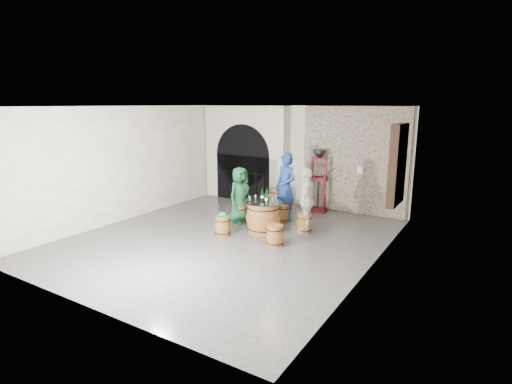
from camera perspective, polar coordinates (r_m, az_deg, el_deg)
The scene contains 31 objects.
ground at distance 9.97m, azimuth -3.91°, elevation -6.61°, with size 8.00×8.00×0.00m, color #323234.
wall_back at distance 12.99m, azimuth 6.30°, elevation 5.09°, with size 8.00×8.00×0.00m, color silver.
wall_front at distance 6.81m, azimuth -24.04°, elevation -2.75°, with size 8.00×8.00×0.00m, color silver.
wall_left at distance 11.93m, azimuth -17.90°, elevation 3.90°, with size 8.00×8.00×0.00m, color silver.
wall_right at distance 8.08m, azimuth 16.59°, elevation 0.11°, with size 8.00×8.00×0.00m, color silver.
ceiling at distance 9.42m, azimuth -4.20°, elevation 12.10°, with size 8.00×8.00×0.00m, color beige.
stone_facing_panel at distance 12.28m, azimuth 13.80°, elevation 4.38°, with size 3.20×0.12×3.18m, color #9D937D.
arched_opening at distance 13.68m, azimuth -1.42°, elevation 5.47°, with size 3.10×0.60×3.19m.
shuttered_window at distance 10.38m, azimuth 19.53°, elevation 3.69°, with size 0.23×1.10×2.00m.
barrel_table at distance 10.32m, azimuth 1.05°, elevation -3.52°, with size 1.08×1.08×0.83m.
barrel_stool_left at distance 11.20m, azimuth -2.26°, elevation -3.12°, with size 0.41×0.41×0.50m.
barrel_stool_far at distance 11.26m, azimuth 3.73°, elevation -3.03°, with size 0.41×0.41×0.50m.
barrel_stool_right at distance 10.43m, azimuth 6.90°, elevation -4.39°, with size 0.41×0.41×0.50m.
barrel_stool_near_right at distance 9.40m, azimuth 2.72°, elevation -6.22°, with size 0.41×0.41×0.50m.
barrel_stool_near_left at distance 10.14m, azimuth -4.76°, elevation -4.82°, with size 0.41×0.41×0.50m.
green_cap at distance 10.06m, azimuth -4.78°, elevation -3.21°, with size 0.25×0.21×0.11m.
person_green at distance 11.07m, azimuth -2.31°, elevation -0.43°, with size 0.77×0.50×1.57m, color #124225.
person_blue at distance 11.27m, azimuth 4.25°, elevation 0.71°, with size 0.70×0.46×1.92m, color navy.
person_white at distance 10.27m, azimuth 7.25°, elevation -1.18°, with size 0.99×0.41×1.69m, color silver.
wine_bottle_left at distance 10.21m, azimuth 0.90°, elevation -0.52°, with size 0.08×0.08×0.32m.
wine_bottle_center at distance 9.98m, azimuth 1.49°, elevation -0.82°, with size 0.08×0.08×0.32m.
wine_bottle_right at distance 10.32m, azimuth 1.61°, elevation -0.38°, with size 0.08×0.08×0.32m.
tasting_glass_a at distance 10.28m, azimuth -0.90°, elevation -0.90°, with size 0.05×0.05×0.10m, color #B56623, non-canonical shape.
tasting_glass_b at distance 10.15m, azimuth 2.36°, elevation -1.08°, with size 0.05×0.05×0.10m, color #B56623, non-canonical shape.
tasting_glass_c at distance 10.52m, azimuth 1.01°, elevation -0.58°, with size 0.05×0.05×0.10m, color #B56623, non-canonical shape.
tasting_glass_d at distance 10.31m, azimuth 2.84°, elevation -0.87°, with size 0.05×0.05×0.10m, color #B56623, non-canonical shape.
tasting_glass_e at distance 9.92m, azimuth 1.52°, elevation -1.40°, with size 0.05×0.05×0.10m, color #B56623, non-canonical shape.
tasting_glass_f at distance 10.44m, azimuth -0.07°, elevation -0.69°, with size 0.05×0.05×0.10m, color #B56623, non-canonical shape.
side_barrel at distance 12.62m, azimuth 3.12°, elevation -0.92°, with size 0.51×0.51×0.67m.
corking_press at distance 12.29m, azimuth 8.96°, elevation 2.29°, with size 0.81×0.51×1.91m.
control_box at distance 12.17m, azimuth 14.74°, elevation 3.06°, with size 0.18×0.10×0.22m, color silver.
Camera 1 is at (5.50, -7.65, 3.27)m, focal length 28.00 mm.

